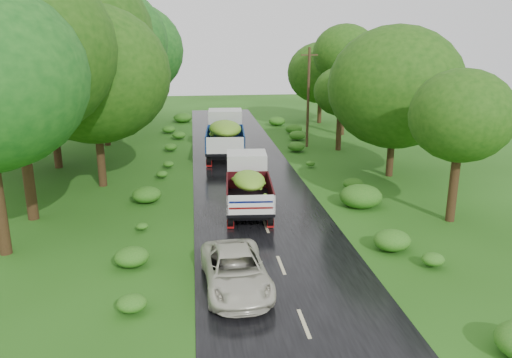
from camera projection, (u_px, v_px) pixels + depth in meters
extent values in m
plane|color=#1B450E|center=(304.00, 324.00, 15.01)|extent=(120.00, 120.00, 0.00)
cube|color=black|center=(277.00, 254.00, 19.78)|extent=(6.50, 80.00, 0.02)
cube|color=#BFB78C|center=(304.00, 323.00, 15.01)|extent=(0.12, 1.60, 0.00)
cube|color=#BFB78C|center=(281.00, 265.00, 18.82)|extent=(0.12, 1.60, 0.00)
cube|color=#BFB78C|center=(266.00, 226.00, 22.63)|extent=(0.12, 1.60, 0.00)
cube|color=#BFB78C|center=(255.00, 199.00, 26.45)|extent=(0.12, 1.60, 0.00)
cube|color=#BFB78C|center=(247.00, 178.00, 30.26)|extent=(0.12, 1.60, 0.00)
cube|color=#BFB78C|center=(241.00, 162.00, 34.07)|extent=(0.12, 1.60, 0.00)
cube|color=#BFB78C|center=(236.00, 149.00, 37.89)|extent=(0.12, 1.60, 0.00)
cube|color=#BFB78C|center=(232.00, 139.00, 41.70)|extent=(0.12, 1.60, 0.00)
cube|color=#BFB78C|center=(228.00, 130.00, 45.51)|extent=(0.12, 1.60, 0.00)
cube|color=#BFB78C|center=(225.00, 123.00, 49.33)|extent=(0.12, 1.60, 0.00)
cube|color=#BFB78C|center=(223.00, 117.00, 53.14)|extent=(0.12, 1.60, 0.00)
cube|color=black|center=(248.00, 199.00, 24.53)|extent=(1.95, 5.30, 0.26)
cylinder|color=black|center=(230.00, 191.00, 26.34)|extent=(0.32, 0.94, 0.92)
cylinder|color=black|center=(264.00, 190.00, 26.43)|extent=(0.32, 0.94, 0.92)
cylinder|color=black|center=(230.00, 210.00, 23.39)|extent=(0.32, 0.94, 0.92)
cylinder|color=black|center=(268.00, 210.00, 23.49)|extent=(0.32, 0.94, 0.92)
cylinder|color=black|center=(230.00, 217.00, 22.49)|extent=(0.32, 0.94, 0.92)
cylinder|color=black|center=(270.00, 217.00, 22.58)|extent=(0.32, 0.94, 0.92)
cube|color=maroon|center=(231.00, 224.00, 22.24)|extent=(0.32, 0.06, 0.42)
cube|color=maroon|center=(270.00, 223.00, 22.34)|extent=(0.32, 0.06, 0.42)
cube|color=silver|center=(247.00, 169.00, 26.25)|extent=(2.16, 1.89, 1.75)
cube|color=black|center=(249.00, 202.00, 23.55)|extent=(2.40, 4.11, 0.15)
cube|color=#410B10|center=(227.00, 192.00, 23.35)|extent=(0.35, 3.96, 0.88)
cube|color=#410B10|center=(271.00, 191.00, 23.46)|extent=(0.35, 3.96, 0.88)
cube|color=#410B10|center=(248.00, 180.00, 25.27)|extent=(2.12, 0.22, 0.88)
cube|color=silver|center=(251.00, 205.00, 21.54)|extent=(2.12, 0.22, 0.88)
ellipsoid|color=#477E16|center=(249.00, 180.00, 23.25)|extent=(2.01, 3.45, 0.92)
cube|color=black|center=(226.00, 147.00, 35.44)|extent=(2.36, 6.42, 0.31)
cylinder|color=black|center=(211.00, 143.00, 37.63)|extent=(0.39, 1.14, 1.12)
cylinder|color=black|center=(240.00, 142.00, 37.75)|extent=(0.39, 1.14, 1.12)
cylinder|color=black|center=(210.00, 154.00, 34.06)|extent=(0.39, 1.14, 1.12)
cylinder|color=black|center=(241.00, 154.00, 34.17)|extent=(0.39, 1.14, 1.12)
cylinder|color=black|center=(209.00, 158.00, 32.96)|extent=(0.39, 1.14, 1.12)
cylinder|color=black|center=(242.00, 158.00, 33.07)|extent=(0.39, 1.14, 1.12)
cube|color=maroon|center=(209.00, 163.00, 32.66)|extent=(0.38, 0.07, 0.50)
cube|color=maroon|center=(242.00, 163.00, 32.78)|extent=(0.38, 0.07, 0.50)
cube|color=silver|center=(225.00, 124.00, 37.52)|extent=(2.61, 2.29, 2.13)
cube|color=black|center=(225.00, 147.00, 34.25)|extent=(2.90, 4.98, 0.18)
cube|color=navy|center=(207.00, 138.00, 34.01)|extent=(0.42, 4.81, 1.06)
cube|color=navy|center=(243.00, 138.00, 34.14)|extent=(0.42, 4.81, 1.06)
cube|color=navy|center=(225.00, 132.00, 36.34)|extent=(2.57, 0.27, 1.06)
cube|color=silver|center=(225.00, 146.00, 31.81)|extent=(2.57, 0.27, 1.06)
ellipsoid|color=#477E16|center=(225.00, 129.00, 33.89)|extent=(2.43, 4.18, 1.12)
imported|color=beige|center=(236.00, 271.00, 16.97)|extent=(2.35, 4.69, 1.27)
cylinder|color=#382616|center=(308.00, 98.00, 37.86)|extent=(0.23, 0.23, 7.53)
cube|color=#382616|center=(309.00, 55.00, 36.97)|extent=(1.32, 0.28, 0.09)
cylinder|color=black|center=(22.00, 126.00, 22.38)|extent=(0.49, 0.49, 8.91)
ellipsoid|color=#19470D|center=(11.00, 48.00, 21.44)|extent=(4.24, 4.24, 3.82)
cylinder|color=black|center=(98.00, 124.00, 27.82)|extent=(0.45, 0.45, 7.19)
ellipsoid|color=#19470D|center=(93.00, 74.00, 27.06)|extent=(4.08, 4.08, 3.68)
cylinder|color=black|center=(51.00, 99.00, 31.53)|extent=(0.50, 0.50, 8.97)
ellipsoid|color=#19470D|center=(45.00, 43.00, 30.58)|extent=(5.18, 5.18, 4.66)
cylinder|color=black|center=(104.00, 97.00, 38.37)|extent=(0.46, 0.46, 7.54)
ellipsoid|color=#19470D|center=(101.00, 59.00, 37.58)|extent=(3.39, 3.39, 3.05)
cylinder|color=black|center=(110.00, 84.00, 41.77)|extent=(0.49, 0.49, 8.91)
ellipsoid|color=#19470D|center=(107.00, 42.00, 40.83)|extent=(4.47, 4.47, 4.02)
cylinder|color=black|center=(133.00, 83.00, 48.17)|extent=(0.47, 0.47, 7.94)
ellipsoid|color=#19470D|center=(131.00, 50.00, 47.33)|extent=(4.45, 4.45, 4.01)
cylinder|color=black|center=(456.00, 162.00, 22.62)|extent=(0.42, 0.42, 5.63)
ellipsoid|color=#134C15|center=(462.00, 116.00, 22.02)|extent=(3.04, 3.04, 2.73)
cylinder|color=black|center=(393.00, 126.00, 30.02)|extent=(0.43, 0.43, 6.16)
ellipsoid|color=#134C15|center=(396.00, 87.00, 29.37)|extent=(4.00, 4.00, 3.60)
cylinder|color=black|center=(340.00, 117.00, 37.09)|extent=(0.40, 0.40, 5.01)
ellipsoid|color=#134C15|center=(341.00, 91.00, 36.56)|extent=(2.82, 2.82, 2.54)
cylinder|color=black|center=(343.00, 90.00, 42.53)|extent=(0.47, 0.47, 7.83)
ellipsoid|color=#134C15|center=(345.00, 54.00, 41.70)|extent=(3.30, 3.30, 2.97)
cylinder|color=black|center=(320.00, 95.00, 48.79)|extent=(0.41, 0.41, 5.54)
ellipsoid|color=#134C15|center=(321.00, 73.00, 48.20)|extent=(3.61, 3.61, 3.25)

